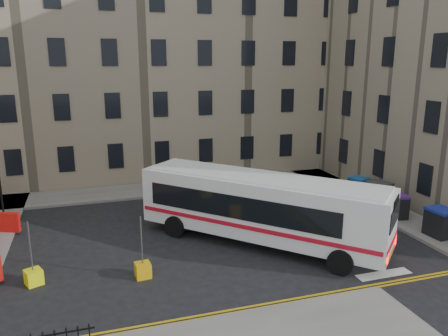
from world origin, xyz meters
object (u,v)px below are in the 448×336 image
wheelie_bin_c (388,203)px  bollard_chevron (143,270)px  wheelie_bin_d (378,194)px  wheelie_bin_e (358,187)px  bus (260,206)px  wheelie_bin_b (396,206)px  wheelie_bin_a (440,222)px  bollard_yellow (34,277)px

wheelie_bin_c → bollard_chevron: size_ratio=2.25×
wheelie_bin_d → wheelie_bin_e: size_ratio=1.19×
bus → wheelie_bin_c: (8.24, 1.30, -1.09)m
wheelie_bin_b → wheelie_bin_d: (0.33, 1.96, 0.07)m
wheelie_bin_a → wheelie_bin_d: 4.81m
wheelie_bin_a → bus: bearing=161.8°
wheelie_bin_a → bollard_yellow: (-18.49, 1.16, -0.55)m
wheelie_bin_e → bollard_chevron: wheelie_bin_e is taller
wheelie_bin_e → bollard_yellow: 19.29m
wheelie_bin_b → wheelie_bin_a: bearing=-73.0°
wheelie_bin_a → bollard_yellow: wheelie_bin_a is taller
wheelie_bin_d → wheelie_bin_e: 1.93m
bus → wheelie_bin_d: size_ratio=6.50×
wheelie_bin_a → wheelie_bin_b: wheelie_bin_a is taller
wheelie_bin_b → wheelie_bin_c: 0.66m
wheelie_bin_a → wheelie_bin_e: (-0.03, 6.74, -0.09)m
wheelie_bin_b → wheelie_bin_e: (0.28, 3.89, -0.04)m
wheelie_bin_d → bollard_chevron: wheelie_bin_d is taller
bus → wheelie_bin_b: size_ratio=7.72×
bus → wheelie_bin_c: bearing=-34.6°
wheelie_bin_b → wheelie_bin_d: bearing=91.3°
wheelie_bin_a → wheelie_bin_d: wheelie_bin_d is taller
bus → bollard_yellow: size_ratio=17.36×
bollard_chevron → wheelie_bin_e: bearing=23.7°
wheelie_bin_e → wheelie_bin_b: bearing=-113.0°
wheelie_bin_e → wheelie_bin_d: bearing=-107.5°
wheelie_bin_a → wheelie_bin_e: wheelie_bin_a is taller
wheelie_bin_a → bollard_chevron: 14.37m
wheelie_bin_c → bollard_chevron: bearing=-150.5°
wheelie_bin_d → bollard_chevron: (-14.36, -4.36, -0.58)m
wheelie_bin_e → bollard_yellow: wheelie_bin_e is taller
wheelie_bin_e → bollard_yellow: bearing=178.0°
wheelie_bin_a → wheelie_bin_d: bearing=86.1°
bus → wheelie_bin_e: bus is taller
bus → wheelie_bin_b: bus is taller
wheelie_bin_e → bus: bearing=-170.9°
wheelie_bin_a → wheelie_bin_e: 6.74m
wheelie_bin_b → wheelie_bin_c: size_ratio=1.00×
wheelie_bin_d → bollard_chevron: size_ratio=2.67×
bus → bollard_chevron: (-5.77, -1.75, -1.56)m
bus → wheelie_bin_a: (8.58, -2.20, -1.01)m
wheelie_bin_e → wheelie_bin_c: bearing=-114.2°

